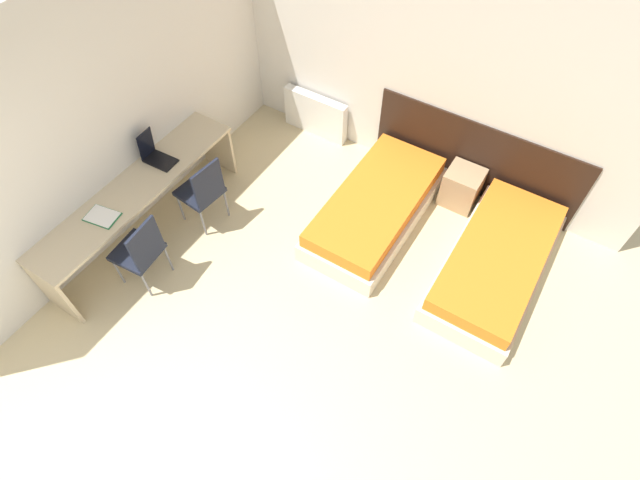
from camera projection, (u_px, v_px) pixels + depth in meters
The scene contains 13 objects.
ground_plane at pixel (168, 474), 4.18m from camera, with size 20.00×20.00×0.00m, color beige.
wall_back at pixel (419, 69), 5.33m from camera, with size 5.36×0.05×2.70m.
wall_left at pixel (119, 111), 4.91m from camera, with size 0.05×5.37×2.70m.
headboard_panel at pixel (474, 160), 5.72m from camera, with size 2.44×0.03×0.99m.
bed_near_window at pixel (376, 208), 5.67m from camera, with size 0.92×1.95×0.42m.
bed_near_door at pixel (496, 263), 5.22m from camera, with size 0.92×1.95×0.42m.
nightstand at pixel (462, 187), 5.82m from camera, with size 0.40×0.38×0.47m.
radiator at pixel (316, 115), 6.52m from camera, with size 0.89×0.12×0.57m.
desk at pixel (139, 196), 5.26m from camera, with size 0.53×2.52×0.73m.
chair_near_laptop at pixel (203, 190), 5.41m from camera, with size 0.47×0.47×0.93m.
chair_near_notebook at pixel (140, 250), 4.93m from camera, with size 0.46×0.46×0.93m.
laptop at pixel (156, 155), 5.33m from camera, with size 0.35×0.23×0.35m.
open_notebook at pixel (102, 216), 4.90m from camera, with size 0.35×0.28×0.02m.
Camera 1 is at (1.58, -0.11, 4.52)m, focal length 28.00 mm.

